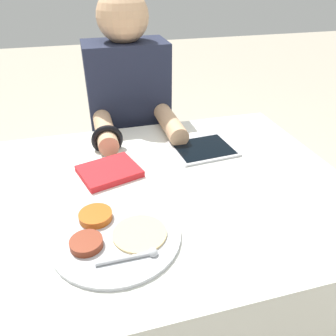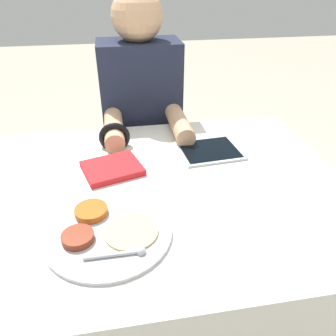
{
  "view_description": "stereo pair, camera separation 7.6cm",
  "coord_description": "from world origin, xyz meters",
  "px_view_note": "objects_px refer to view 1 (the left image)",
  "views": [
    {
      "loc": [
        -0.12,
        -0.77,
        1.31
      ],
      "look_at": [
        0.09,
        -0.0,
        0.82
      ],
      "focal_mm": 35.0,
      "sensor_mm": 36.0,
      "label": 1
    },
    {
      "loc": [
        -0.04,
        -0.78,
        1.31
      ],
      "look_at": [
        0.09,
        -0.0,
        0.82
      ],
      "focal_mm": 35.0,
      "sensor_mm": 36.0,
      "label": 2
    }
  ],
  "objects_px": {
    "thali_tray": "(114,234)",
    "person_diner": "(131,146)",
    "red_notebook": "(109,172)",
    "tablet_device": "(203,149)"
  },
  "relations": [
    {
      "from": "thali_tray",
      "to": "tablet_device",
      "type": "bearing_deg",
      "value": 44.64
    },
    {
      "from": "red_notebook",
      "to": "person_diner",
      "type": "height_order",
      "value": "person_diner"
    },
    {
      "from": "red_notebook",
      "to": "tablet_device",
      "type": "xyz_separation_m",
      "value": [
        0.34,
        0.07,
        -0.0
      ]
    },
    {
      "from": "thali_tray",
      "to": "red_notebook",
      "type": "bearing_deg",
      "value": 85.76
    },
    {
      "from": "thali_tray",
      "to": "person_diner",
      "type": "xyz_separation_m",
      "value": [
        0.16,
        0.74,
        -0.17
      ]
    },
    {
      "from": "tablet_device",
      "to": "red_notebook",
      "type": "bearing_deg",
      "value": -168.15
    },
    {
      "from": "red_notebook",
      "to": "tablet_device",
      "type": "relative_size",
      "value": 0.92
    },
    {
      "from": "person_diner",
      "to": "tablet_device",
      "type": "bearing_deg",
      "value": -62.85
    },
    {
      "from": "red_notebook",
      "to": "tablet_device",
      "type": "height_order",
      "value": "red_notebook"
    },
    {
      "from": "thali_tray",
      "to": "person_diner",
      "type": "height_order",
      "value": "person_diner"
    }
  ]
}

